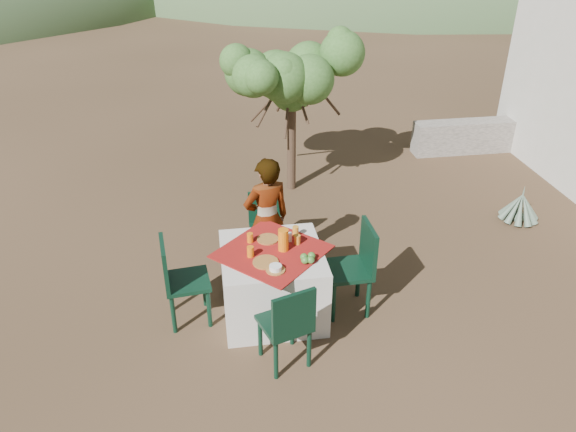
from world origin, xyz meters
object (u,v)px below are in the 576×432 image
at_px(chair_right, 356,264).
at_px(agave, 520,207).
at_px(chair_far, 265,223).
at_px(shrub_tree, 295,82).
at_px(chair_near, 288,323).
at_px(juice_pitcher, 283,240).
at_px(chair_left, 178,278).
at_px(person, 267,219).
at_px(table, 273,282).

distance_m(chair_right, agave, 3.11).
relative_size(chair_far, agave, 1.46).
bearing_deg(chair_right, shrub_tree, -178.50).
relative_size(chair_near, chair_right, 0.92).
height_order(agave, juice_pitcher, juice_pitcher).
xyz_separation_m(chair_far, agave, (3.51, 0.36, -0.27)).
bearing_deg(chair_left, chair_right, -98.39).
xyz_separation_m(chair_near, person, (-0.01, 1.50, 0.23)).
distance_m(chair_left, shrub_tree, 3.53).
relative_size(table, chair_right, 1.31).
bearing_deg(chair_right, chair_near, -48.70).
xyz_separation_m(chair_near, agave, (3.53, 2.25, -0.31)).
bearing_deg(chair_right, chair_far, -145.78).
height_order(chair_right, shrub_tree, shrub_tree).
distance_m(person, juice_pitcher, 0.70).
bearing_deg(chair_near, chair_far, -108.73).
xyz_separation_m(chair_far, juice_pitcher, (0.06, -1.06, 0.41)).
bearing_deg(agave, chair_right, -151.11).
xyz_separation_m(chair_left, person, (0.98, 0.68, 0.21)).
xyz_separation_m(chair_left, shrub_tree, (1.66, 2.92, 1.08)).
height_order(chair_far, chair_near, chair_near).
height_order(table, shrub_tree, shrub_tree).
height_order(chair_near, juice_pitcher, juice_pitcher).
xyz_separation_m(chair_far, chair_near, (-0.02, -1.89, 0.04)).
xyz_separation_m(person, agave, (3.54, 0.75, -0.54)).
distance_m(chair_near, chair_right, 1.12).
xyz_separation_m(table, chair_right, (0.86, -0.06, 0.17)).
bearing_deg(chair_left, person, -61.38).
distance_m(chair_near, juice_pitcher, 0.91).
relative_size(chair_left, juice_pitcher, 4.10).
height_order(chair_far, person, person).
xyz_separation_m(chair_near, juice_pitcher, (0.08, 0.82, 0.37)).
bearing_deg(person, shrub_tree, -123.51).
bearing_deg(chair_near, person, -107.90).
xyz_separation_m(person, shrub_tree, (0.69, 2.25, 0.88)).
relative_size(person, juice_pitcher, 6.32).
distance_m(chair_right, juice_pitcher, 0.82).
relative_size(chair_far, juice_pitcher, 3.59).
bearing_deg(chair_right, juice_pitcher, -96.46).
bearing_deg(juice_pitcher, chair_near, -95.43).
bearing_deg(chair_left, juice_pitcher, -96.28).
height_order(chair_left, chair_right, chair_right).
xyz_separation_m(chair_near, chair_right, (0.82, 0.75, 0.05)).
bearing_deg(person, chair_right, 121.56).
height_order(table, chair_right, chair_right).
xyz_separation_m(table, chair_left, (-0.95, 0.01, 0.15)).
height_order(shrub_tree, juice_pitcher, shrub_tree).
distance_m(table, chair_near, 0.83).
distance_m(chair_far, chair_right, 1.39).
bearing_deg(juice_pitcher, shrub_tree, 78.37).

